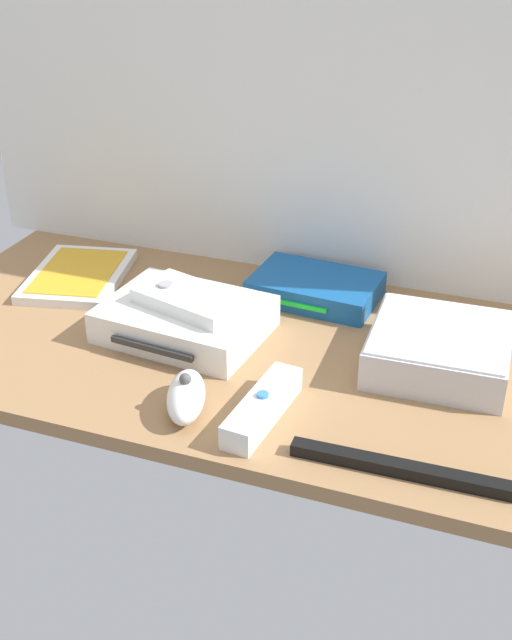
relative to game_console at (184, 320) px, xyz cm
name	(u,v)px	position (x,y,z in cm)	size (l,w,h in cm)	color
ground_plane	(256,353)	(10.21, 0.38, -3.20)	(100.00, 48.00, 2.00)	#936D47
back_wall	(317,62)	(10.21, 24.98, 29.80)	(110.00, 1.20, 64.00)	white
game_console	(184,320)	(0.00, 0.00, 0.00)	(22.44, 18.01, 4.40)	white
mini_computer	(439,349)	(33.52, 3.56, 0.44)	(17.51, 17.51, 5.30)	silver
game_case	(78,275)	(-22.39, 9.77, -1.44)	(17.35, 21.47, 1.56)	white
network_router	(315,288)	(13.61, 16.43, -0.50)	(18.82, 13.31, 3.40)	#145193
remote_wand	(263,407)	(16.43, -14.40, -0.69)	(5.02, 15.08, 3.40)	white
remote_nunchuk	(186,396)	(7.64, -16.11, -0.16)	(7.42, 10.89, 5.10)	white
remote_classic_pad	(189,301)	(0.87, -0.10, 3.21)	(16.05, 11.67, 2.40)	white
sensor_bar	(403,469)	(33.47, -18.75, -1.50)	(24.00, 1.80, 1.40)	black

